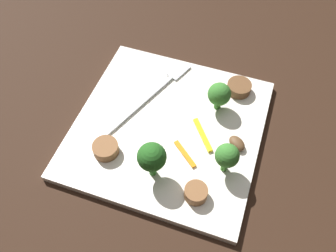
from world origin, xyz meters
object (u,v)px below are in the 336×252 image
Objects in this scene: broccoli_floret_0 at (219,95)px; pepper_strip_2 at (185,154)px; broccoli_floret_2 at (152,157)px; mushroom_0 at (237,142)px; pepper_strip_1 at (203,135)px; sausage_slice_3 at (239,88)px; sausage_slice_0 at (196,193)px; sausage_slice_1 at (106,149)px; plate at (168,128)px; broccoli_floret_1 at (227,156)px; fork at (152,94)px.

broccoli_floret_0 reaches higher than pepper_strip_2.
broccoli_floret_0 is 0.13m from broccoli_floret_2.
mushroom_0 is 0.56× the size of pepper_strip_2.
pepper_strip_1 is (0.07, -0.04, -0.04)m from broccoli_floret_2.
sausage_slice_3 is 0.13m from pepper_strip_2.
sausage_slice_0 is (-0.01, -0.06, -0.03)m from broccoli_floret_2.
sausage_slice_1 reaches higher than pepper_strip_1.
sausage_slice_3 is (0.09, -0.07, 0.01)m from plate.
sausage_slice_3 is (0.13, 0.01, -0.02)m from broccoli_floret_1.
sausage_slice_0 is 0.09m from mushroom_0.
pepper_strip_2 is (-0.12, 0.04, -0.01)m from sausage_slice_3.
sausage_slice_1 is at bearing 82.42° from broccoli_floret_2.
pepper_strip_1 is (-0.09, 0.03, -0.00)m from sausage_slice_3.
sausage_slice_1 is at bearing 106.45° from pepper_strip_2.
sausage_slice_1 reaches higher than mushroom_0.
pepper_strip_2 is (-0.08, -0.07, -0.00)m from fork.
sausage_slice_1 is (-0.11, 0.02, 0.01)m from fork.
sausage_slice_1 is 0.20m from sausage_slice_3.
sausage_slice_3 reaches higher than fork.
mushroom_0 is (-0.09, -0.02, -0.00)m from sausage_slice_3.
sausage_slice_3 is at bearing 4.74° from broccoli_floret_1.
fork and pepper_strip_1 have the same top height.
sausage_slice_0 is 0.12m from sausage_slice_1.
broccoli_floret_2 is (-0.07, -0.01, 0.04)m from plate.
broccoli_floret_0 is 0.09m from broccoli_floret_1.
broccoli_floret_0 is 0.07m from mushroom_0.
broccoli_floret_1 is at bearing -135.49° from pepper_strip_1.
fork is 3.29× the size of pepper_strip_1.
plate is at bearing 90.50° from pepper_strip_1.
broccoli_floret_1 is 1.37× the size of sausage_slice_3.
sausage_slice_1 is at bearing -170.44° from fork.
pepper_strip_2 is at bearing -115.32° from fork.
broccoli_floret_0 is 1.34× the size of sausage_slice_1.
broccoli_floret_1 is at bearing -67.33° from broccoli_floret_2.
pepper_strip_1 is at bearing 163.35° from sausage_slice_3.
mushroom_0 is (-0.05, -0.04, -0.02)m from broccoli_floret_0.
broccoli_floret_1 is 0.09m from broccoli_floret_2.
sausage_slice_0 is 0.64× the size of pepper_strip_2.
pepper_strip_1 is (-0.05, 0.01, -0.02)m from broccoli_floret_0.
fork is 6.28× the size of sausage_slice_0.
broccoli_floret_2 is 2.03× the size of sausage_slice_0.
fork is 7.19× the size of mushroom_0.
broccoli_floret_0 reaches higher than sausage_slice_0.
broccoli_floret_1 is 0.89× the size of pepper_strip_1.
broccoli_floret_1 reaches higher than pepper_strip_2.
broccoli_floret_0 is at bearing 151.29° from sausage_slice_3.
broccoli_floret_2 reaches higher than sausage_slice_3.
plate is at bearing 140.52° from sausage_slice_3.
broccoli_floret_0 is 0.14m from sausage_slice_0.
pepper_strip_1 is at bearing -30.61° from broccoli_floret_2.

